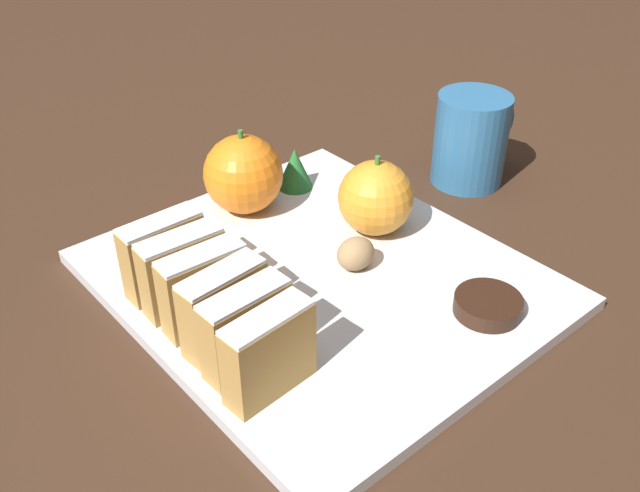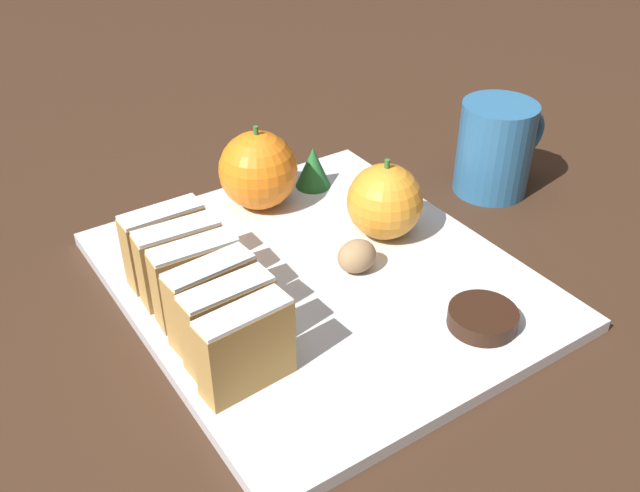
# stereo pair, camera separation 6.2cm
# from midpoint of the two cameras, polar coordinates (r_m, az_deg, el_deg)

# --- Properties ---
(ground_plane) EXTENTS (6.00, 6.00, 0.00)m
(ground_plane) POSITION_cam_midpoint_polar(r_m,az_deg,el_deg) (0.64, -2.75, -3.18)
(ground_plane) COLOR #382316
(serving_platter) EXTENTS (0.33, 0.37, 0.01)m
(serving_platter) POSITION_cam_midpoint_polar(r_m,az_deg,el_deg) (0.64, -2.77, -2.76)
(serving_platter) COLOR silver
(serving_platter) RESTS_ON ground_plane
(stollen_slice_front) EXTENTS (0.07, 0.03, 0.07)m
(stollen_slice_front) POSITION_cam_midpoint_polar(r_m,az_deg,el_deg) (0.51, -7.63, -8.64)
(stollen_slice_front) COLOR #B28442
(stollen_slice_front) RESTS_ON serving_platter
(stollen_slice_second) EXTENTS (0.07, 0.03, 0.07)m
(stollen_slice_second) POSITION_cam_midpoint_polar(r_m,az_deg,el_deg) (0.53, -9.26, -6.75)
(stollen_slice_second) COLOR #B28442
(stollen_slice_second) RESTS_ON serving_platter
(stollen_slice_third) EXTENTS (0.07, 0.03, 0.07)m
(stollen_slice_third) POSITION_cam_midpoint_polar(r_m,az_deg,el_deg) (0.55, -10.88, -5.07)
(stollen_slice_third) COLOR #B28442
(stollen_slice_third) RESTS_ON serving_platter
(stollen_slice_fourth) EXTENTS (0.07, 0.03, 0.07)m
(stollen_slice_fourth) POSITION_cam_midpoint_polar(r_m,az_deg,el_deg) (0.57, -12.33, -3.48)
(stollen_slice_fourth) COLOR #B28442
(stollen_slice_fourth) RESTS_ON serving_platter
(stollen_slice_fifth) EXTENTS (0.07, 0.03, 0.07)m
(stollen_slice_fifth) POSITION_cam_midpoint_polar(r_m,az_deg,el_deg) (0.60, -13.82, -2.09)
(stollen_slice_fifth) COLOR #B28442
(stollen_slice_fifth) RESTS_ON serving_platter
(stollen_slice_sixth) EXTENTS (0.07, 0.02, 0.07)m
(stollen_slice_sixth) POSITION_cam_midpoint_polar(r_m,az_deg,el_deg) (0.62, -15.21, -0.80)
(stollen_slice_sixth) COLOR #B28442
(stollen_slice_sixth) RESTS_ON serving_platter
(orange_near) EXTENTS (0.08, 0.08, 0.09)m
(orange_near) POSITION_cam_midpoint_polar(r_m,az_deg,el_deg) (0.72, -8.64, 5.62)
(orange_near) COLOR orange
(orange_near) RESTS_ON serving_platter
(orange_far) EXTENTS (0.07, 0.07, 0.08)m
(orange_far) POSITION_cam_midpoint_polar(r_m,az_deg,el_deg) (0.67, 1.86, 3.79)
(orange_far) COLOR orange
(orange_far) RESTS_ON serving_platter
(walnut) EXTENTS (0.04, 0.03, 0.03)m
(walnut) POSITION_cam_midpoint_polar(r_m,az_deg,el_deg) (0.63, 0.09, -0.71)
(walnut) COLOR #9E7A51
(walnut) RESTS_ON serving_platter
(chocolate_cookie) EXTENTS (0.06, 0.06, 0.01)m
(chocolate_cookie) POSITION_cam_midpoint_polar(r_m,az_deg,el_deg) (0.60, 10.43, -4.78)
(chocolate_cookie) COLOR black
(chocolate_cookie) RESTS_ON serving_platter
(evergreen_sprig) EXTENTS (0.04, 0.04, 0.05)m
(evergreen_sprig) POSITION_cam_midpoint_polar(r_m,az_deg,el_deg) (0.76, -4.37, 6.18)
(evergreen_sprig) COLOR #23662D
(evergreen_sprig) RESTS_ON serving_platter
(coffee_mug) EXTENTS (0.11, 0.08, 0.10)m
(coffee_mug) POSITION_cam_midpoint_polar(r_m,az_deg,el_deg) (0.79, 9.86, 8.39)
(coffee_mug) COLOR #2D6693
(coffee_mug) RESTS_ON ground_plane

